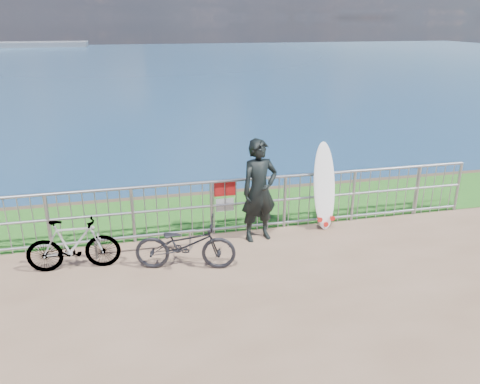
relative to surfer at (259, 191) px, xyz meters
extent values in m
plane|color=#1D5718|center=(-0.35, 1.49, -0.98)|extent=(120.00, 120.00, 0.00)
cube|color=brown|center=(-0.35, 2.69, -3.49)|extent=(120.00, 0.30, 5.00)
plane|color=navy|center=(-0.35, 88.79, -5.99)|extent=(260.00, 260.00, 0.00)
cylinder|color=gray|center=(-0.35, 0.39, 0.11)|extent=(10.00, 0.06, 0.06)
cylinder|color=gray|center=(-0.35, 0.39, -0.39)|extent=(10.00, 0.05, 0.05)
cylinder|color=gray|center=(-0.35, 0.39, -0.89)|extent=(10.00, 0.05, 0.05)
cylinder|color=gray|center=(-3.85, 0.39, -0.44)|extent=(0.06, 0.06, 1.10)
cylinder|color=gray|center=(-2.35, 0.39, -0.44)|extent=(0.06, 0.06, 1.10)
cylinder|color=gray|center=(-0.85, 0.39, -0.44)|extent=(0.06, 0.06, 1.10)
cylinder|color=gray|center=(0.65, 0.39, -0.44)|extent=(0.06, 0.06, 1.10)
cylinder|color=gray|center=(2.15, 0.39, -0.44)|extent=(0.06, 0.06, 1.10)
cylinder|color=gray|center=(3.65, 0.39, -0.44)|extent=(0.06, 0.06, 1.10)
cylinder|color=gray|center=(4.65, 0.39, -0.44)|extent=(0.06, 0.06, 1.10)
cube|color=red|center=(-0.57, 0.45, -0.07)|extent=(0.42, 0.02, 0.30)
cube|color=white|center=(-0.57, 0.45, -0.07)|extent=(0.38, 0.01, 0.08)
cube|color=white|center=(-0.57, 0.45, -0.41)|extent=(0.36, 0.02, 0.26)
imported|color=black|center=(0.00, 0.00, 0.00)|extent=(0.80, 0.61, 1.98)
ellipsoid|color=white|center=(1.42, 0.24, -0.10)|extent=(0.48, 0.43, 1.77)
cone|color=red|center=(1.28, 0.12, -0.74)|extent=(0.11, 0.19, 0.11)
cone|color=red|center=(1.55, 0.12, -0.74)|extent=(0.11, 0.19, 0.11)
cone|color=red|center=(1.42, 0.12, -0.86)|extent=(0.11, 0.19, 0.11)
imported|color=black|center=(-1.52, -0.83, -0.54)|extent=(1.80, 0.97, 0.90)
imported|color=black|center=(-3.36, -0.44, -0.53)|extent=(1.55, 0.49, 0.92)
cylinder|color=gray|center=(-2.19, -0.15, -0.63)|extent=(1.88, 0.05, 0.05)
cylinder|color=gray|center=(-3.03, -0.15, -0.81)|extent=(0.04, 0.04, 0.36)
cylinder|color=gray|center=(-1.35, -0.15, -0.81)|extent=(0.04, 0.04, 0.36)
camera|label=1|loc=(-2.22, -7.95, 3.05)|focal=35.00mm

